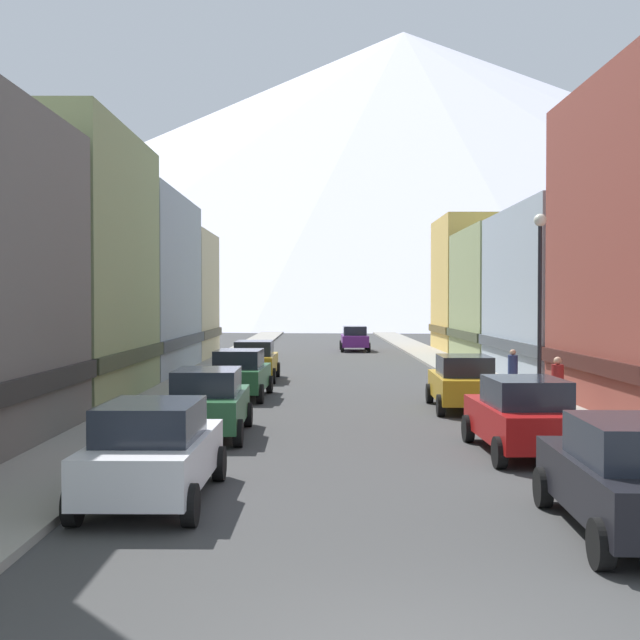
{
  "coord_description": "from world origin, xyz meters",
  "views": [
    {
      "loc": [
        -0.87,
        -7.92,
        3.52
      ],
      "look_at": [
        -0.65,
        44.22,
        2.37
      ],
      "focal_mm": 46.17,
      "sensor_mm": 36.0,
      "label": 1
    }
  ],
  "objects_px": {
    "car_left_0": "(150,451)",
    "pedestrian_0": "(509,373)",
    "car_right_0": "(628,476)",
    "car_driving_0": "(351,338)",
    "pedestrian_2": "(554,387)",
    "car_right_2": "(460,382)",
    "streetlamp_right": "(536,285)",
    "car_left_1": "(204,402)",
    "car_left_3": "(251,360)",
    "car_left_2": "(236,374)",
    "car_right_1": "(519,415)"
  },
  "relations": [
    {
      "from": "car_right_1",
      "to": "pedestrian_2",
      "type": "xyz_separation_m",
      "value": [
        2.45,
        5.7,
        0.05
      ]
    },
    {
      "from": "car_right_2",
      "to": "car_left_2",
      "type": "bearing_deg",
      "value": 157.17
    },
    {
      "from": "pedestrian_0",
      "to": "streetlamp_right",
      "type": "distance_m",
      "value": 7.73
    },
    {
      "from": "car_left_3",
      "to": "pedestrian_2",
      "type": "relative_size",
      "value": 2.56
    },
    {
      "from": "car_left_2",
      "to": "car_left_1",
      "type": "bearing_deg",
      "value": -89.98
    },
    {
      "from": "car_right_1",
      "to": "pedestrian_2",
      "type": "bearing_deg",
      "value": 66.77
    },
    {
      "from": "car_left_2",
      "to": "car_right_1",
      "type": "distance_m",
      "value": 13.41
    },
    {
      "from": "car_right_1",
      "to": "pedestrian_0",
      "type": "relative_size",
      "value": 2.74
    },
    {
      "from": "streetlamp_right",
      "to": "car_left_1",
      "type": "bearing_deg",
      "value": -168.45
    },
    {
      "from": "car_left_0",
      "to": "pedestrian_2",
      "type": "bearing_deg",
      "value": 45.42
    },
    {
      "from": "streetlamp_right",
      "to": "pedestrian_2",
      "type": "bearing_deg",
      "value": 55.61
    },
    {
      "from": "car_left_0",
      "to": "car_driving_0",
      "type": "relative_size",
      "value": 1.01
    },
    {
      "from": "car_left_2",
      "to": "streetlamp_right",
      "type": "distance_m",
      "value": 11.73
    },
    {
      "from": "car_right_1",
      "to": "car_left_0",
      "type": "bearing_deg",
      "value": -149.41
    },
    {
      "from": "pedestrian_0",
      "to": "car_left_3",
      "type": "bearing_deg",
      "value": 147.24
    },
    {
      "from": "car_left_3",
      "to": "car_driving_0",
      "type": "bearing_deg",
      "value": 76.18
    },
    {
      "from": "pedestrian_2",
      "to": "car_right_2",
      "type": "bearing_deg",
      "value": 138.89
    },
    {
      "from": "car_left_0",
      "to": "car_right_1",
      "type": "bearing_deg",
      "value": 30.59
    },
    {
      "from": "car_left_2",
      "to": "car_right_1",
      "type": "bearing_deg",
      "value": -55.45
    },
    {
      "from": "car_right_2",
      "to": "streetlamp_right",
      "type": "xyz_separation_m",
      "value": [
        1.55,
        -3.45,
        3.09
      ]
    },
    {
      "from": "car_right_2",
      "to": "streetlamp_right",
      "type": "bearing_deg",
      "value": -65.81
    },
    {
      "from": "car_right_2",
      "to": "pedestrian_0",
      "type": "xyz_separation_m",
      "value": [
        2.45,
        3.58,
        -0.01
      ]
    },
    {
      "from": "car_left_0",
      "to": "car_right_2",
      "type": "height_order",
      "value": "same"
    },
    {
      "from": "car_left_0",
      "to": "car_right_0",
      "type": "distance_m",
      "value": 7.89
    },
    {
      "from": "car_left_3",
      "to": "streetlamp_right",
      "type": "bearing_deg",
      "value": -55.86
    },
    {
      "from": "car_right_1",
      "to": "car_left_2",
      "type": "bearing_deg",
      "value": 124.55
    },
    {
      "from": "car_left_0",
      "to": "car_left_1",
      "type": "bearing_deg",
      "value": 89.99
    },
    {
      "from": "car_left_1",
      "to": "car_driving_0",
      "type": "xyz_separation_m",
      "value": [
        5.4,
        37.32,
        0.0
      ]
    },
    {
      "from": "car_left_1",
      "to": "car_left_0",
      "type": "bearing_deg",
      "value": -90.01
    },
    {
      "from": "pedestrian_2",
      "to": "car_driving_0",
      "type": "bearing_deg",
      "value": 97.76
    },
    {
      "from": "car_left_0",
      "to": "car_driving_0",
      "type": "xyz_separation_m",
      "value": [
        5.4,
        44.34,
        0.0
      ]
    },
    {
      "from": "car_driving_0",
      "to": "streetlamp_right",
      "type": "height_order",
      "value": "streetlamp_right"
    },
    {
      "from": "car_left_2",
      "to": "car_right_2",
      "type": "xyz_separation_m",
      "value": [
        7.6,
        -3.2,
        0.0
      ]
    },
    {
      "from": "car_left_0",
      "to": "car_right_2",
      "type": "relative_size",
      "value": 0.99
    },
    {
      "from": "car_left_2",
      "to": "car_right_0",
      "type": "distance_m",
      "value": 19.22
    },
    {
      "from": "car_right_2",
      "to": "pedestrian_0",
      "type": "distance_m",
      "value": 4.34
    },
    {
      "from": "car_left_1",
      "to": "car_right_0",
      "type": "xyz_separation_m",
      "value": [
        7.6,
        -9.13,
        0.0
      ]
    },
    {
      "from": "car_left_3",
      "to": "car_right_0",
      "type": "distance_m",
      "value": 25.65
    },
    {
      "from": "car_right_0",
      "to": "car_driving_0",
      "type": "bearing_deg",
      "value": 92.71
    },
    {
      "from": "car_right_0",
      "to": "streetlamp_right",
      "type": "distance_m",
      "value": 11.53
    },
    {
      "from": "car_left_0",
      "to": "car_right_0",
      "type": "xyz_separation_m",
      "value": [
        7.6,
        -2.12,
        0.0
      ]
    },
    {
      "from": "car_left_0",
      "to": "pedestrian_0",
      "type": "distance_m",
      "value": 18.82
    },
    {
      "from": "car_driving_0",
      "to": "pedestrian_2",
      "type": "distance_m",
      "value": 34.46
    },
    {
      "from": "car_right_1",
      "to": "car_left_3",
      "type": "bearing_deg",
      "value": 113.02
    },
    {
      "from": "car_right_0",
      "to": "pedestrian_0",
      "type": "distance_m",
      "value": 18.2
    },
    {
      "from": "car_right_1",
      "to": "pedestrian_0",
      "type": "bearing_deg",
      "value": 77.9
    },
    {
      "from": "car_left_0",
      "to": "car_right_1",
      "type": "height_order",
      "value": "same"
    },
    {
      "from": "car_left_1",
      "to": "pedestrian_2",
      "type": "relative_size",
      "value": 2.57
    },
    {
      "from": "car_right_1",
      "to": "car_driving_0",
      "type": "distance_m",
      "value": 39.91
    },
    {
      "from": "car_right_0",
      "to": "car_driving_0",
      "type": "xyz_separation_m",
      "value": [
        -2.2,
        46.46,
        0.0
      ]
    }
  ]
}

